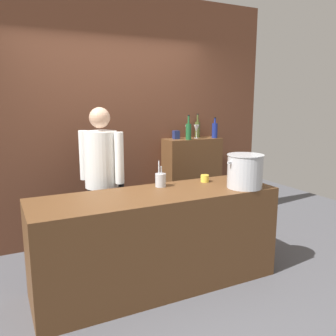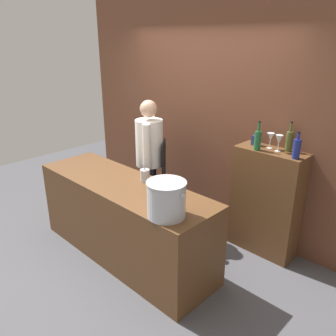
{
  "view_description": "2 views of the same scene",
  "coord_description": "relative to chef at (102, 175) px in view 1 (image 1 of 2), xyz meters",
  "views": [
    {
      "loc": [
        -1.28,
        -2.8,
        1.73
      ],
      "look_at": [
        0.29,
        0.35,
        1.05
      ],
      "focal_mm": 37.47,
      "sensor_mm": 36.0,
      "label": 1
    },
    {
      "loc": [
        2.69,
        -2.07,
        2.37
      ],
      "look_at": [
        0.25,
        0.44,
        1.02
      ],
      "focal_mm": 36.66,
      "sensor_mm": 36.0,
      "label": 2
    }
  ],
  "objects": [
    {
      "name": "prep_counter",
      "position": [
        0.31,
        -0.69,
        -0.51
      ],
      "size": [
        2.26,
        0.7,
        0.9
      ],
      "primitive_type": "cube",
      "color": "brown",
      "rests_on": "ground_plane"
    },
    {
      "name": "stockpot_large",
      "position": [
        1.15,
        -0.88,
        0.1
      ],
      "size": [
        0.41,
        0.35,
        0.32
      ],
      "color": "#B7BABF",
      "rests_on": "prep_counter"
    },
    {
      "name": "utensil_crock",
      "position": [
        0.44,
        -0.49,
        0.0
      ],
      "size": [
        0.1,
        0.1,
        0.26
      ],
      "color": "#B7BABF",
      "rests_on": "prep_counter"
    },
    {
      "name": "spice_tin_navy",
      "position": [
        1.15,
        0.54,
        0.32
      ],
      "size": [
        0.08,
        0.08,
        0.11
      ],
      "primitive_type": "cube",
      "color": "navy",
      "rests_on": "bar_cabinet"
    },
    {
      "name": "bar_cabinet",
      "position": [
        1.38,
        0.5,
        -0.35
      ],
      "size": [
        0.76,
        0.32,
        1.23
      ],
      "primitive_type": "cube",
      "color": "brown",
      "rests_on": "ground_plane"
    },
    {
      "name": "wine_bottle_olive",
      "position": [
        1.51,
        0.6,
        0.38
      ],
      "size": [
        0.07,
        0.07,
        0.32
      ],
      "color": "#475123",
      "rests_on": "bar_cabinet"
    },
    {
      "name": "wine_bottle_green",
      "position": [
        1.26,
        0.4,
        0.38
      ],
      "size": [
        0.07,
        0.07,
        0.31
      ],
      "color": "#1E592D",
      "rests_on": "bar_cabinet"
    },
    {
      "name": "chef",
      "position": [
        0.0,
        0.0,
        0.0
      ],
      "size": [
        0.43,
        0.45,
        1.66
      ],
      "rotation": [
        0.0,
        0.0,
        2.25
      ],
      "color": "black",
      "rests_on": "ground_plane"
    },
    {
      "name": "wine_glass_short",
      "position": [
        1.33,
        0.54,
        0.39
      ],
      "size": [
        0.08,
        0.08,
        0.17
      ],
      "color": "silver",
      "rests_on": "bar_cabinet"
    },
    {
      "name": "wine_bottle_cobalt",
      "position": [
        1.67,
        0.42,
        0.37
      ],
      "size": [
        0.07,
        0.07,
        0.27
      ],
      "color": "navy",
      "rests_on": "bar_cabinet"
    },
    {
      "name": "wine_glass_tall",
      "position": [
        1.44,
        0.51,
        0.39
      ],
      "size": [
        0.08,
        0.08,
        0.18
      ],
      "color": "silver",
      "rests_on": "bar_cabinet"
    },
    {
      "name": "brick_back_panel",
      "position": [
        0.31,
        0.71,
        0.54
      ],
      "size": [
        4.4,
        0.1,
        3.0
      ],
      "primitive_type": "cube",
      "color": "brown",
      "rests_on": "ground_plane"
    },
    {
      "name": "ground_plane",
      "position": [
        0.31,
        -0.69,
        -0.96
      ],
      "size": [
        8.0,
        8.0,
        0.0
      ],
      "primitive_type": "plane",
      "color": "#4C4C51"
    },
    {
      "name": "butter_jar",
      "position": [
        0.94,
        -0.51,
        -0.03
      ],
      "size": [
        0.09,
        0.09,
        0.07
      ],
      "primitive_type": "cylinder",
      "color": "yellow",
      "rests_on": "prep_counter"
    }
  ]
}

